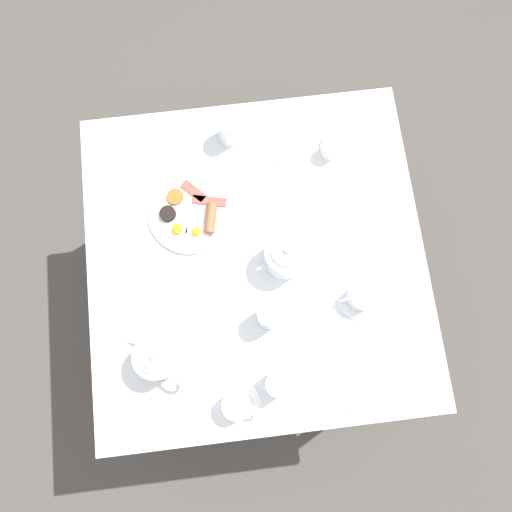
{
  "coord_description": "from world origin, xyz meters",
  "views": [
    {
      "loc": [
        -0.32,
        0.04,
        2.24
      ],
      "look_at": [
        0.0,
        0.0,
        0.79
      ],
      "focal_mm": 35.0,
      "sensor_mm": 36.0,
      "label": 1
    }
  ],
  "objects_px": {
    "teacup_with_saucer_left": "(237,405)",
    "water_glass_tall": "(269,315)",
    "breakfast_plate": "(191,214)",
    "wine_glass_spare": "(278,383)",
    "teapot_far": "(286,255)",
    "water_glass_short": "(229,129)",
    "teapot_near": "(159,358)",
    "fork_by_plate": "(356,380)",
    "knife_by_plate": "(282,174)",
    "fork_spare": "(126,267)",
    "teacup_with_saucer_right": "(361,296)",
    "creamer_jug": "(330,148)",
    "spoon_for_tea": "(361,243)"
  },
  "relations": [
    {
      "from": "teacup_with_saucer_left",
      "to": "water_glass_tall",
      "type": "xyz_separation_m",
      "value": [
        0.23,
        -0.12,
        0.02
      ]
    },
    {
      "from": "breakfast_plate",
      "to": "wine_glass_spare",
      "type": "relative_size",
      "value": 2.57
    },
    {
      "from": "teapot_far",
      "to": "teacup_with_saucer_left",
      "type": "bearing_deg",
      "value": 42.93
    },
    {
      "from": "teapot_far",
      "to": "water_glass_short",
      "type": "distance_m",
      "value": 0.44
    },
    {
      "from": "teapot_near",
      "to": "fork_by_plate",
      "type": "distance_m",
      "value": 0.56
    },
    {
      "from": "knife_by_plate",
      "to": "fork_spare",
      "type": "distance_m",
      "value": 0.56
    },
    {
      "from": "teapot_far",
      "to": "teacup_with_saucer_right",
      "type": "bearing_deg",
      "value": 123.14
    },
    {
      "from": "teacup_with_saucer_left",
      "to": "fork_by_plate",
      "type": "bearing_deg",
      "value": -85.91
    },
    {
      "from": "wine_glass_spare",
      "to": "fork_spare",
      "type": "relative_size",
      "value": 0.74
    },
    {
      "from": "creamer_jug",
      "to": "spoon_for_tea",
      "type": "height_order",
      "value": "creamer_jug"
    },
    {
      "from": "water_glass_tall",
      "to": "water_glass_short",
      "type": "xyz_separation_m",
      "value": [
        0.59,
        0.05,
        -0.0
      ]
    },
    {
      "from": "breakfast_plate",
      "to": "knife_by_plate",
      "type": "height_order",
      "value": "breakfast_plate"
    },
    {
      "from": "water_glass_tall",
      "to": "creamer_jug",
      "type": "height_order",
      "value": "water_glass_tall"
    },
    {
      "from": "teacup_with_saucer_left",
      "to": "creamer_jug",
      "type": "height_order",
      "value": "teacup_with_saucer_left"
    },
    {
      "from": "teapot_far",
      "to": "wine_glass_spare",
      "type": "height_order",
      "value": "teapot_far"
    },
    {
      "from": "water_glass_tall",
      "to": "fork_by_plate",
      "type": "height_order",
      "value": "water_glass_tall"
    },
    {
      "from": "creamer_jug",
      "to": "fork_spare",
      "type": "distance_m",
      "value": 0.72
    },
    {
      "from": "wine_glass_spare",
      "to": "fork_by_plate",
      "type": "xyz_separation_m",
      "value": [
        -0.02,
        -0.23,
        -0.05
      ]
    },
    {
      "from": "teapot_far",
      "to": "fork_spare",
      "type": "xyz_separation_m",
      "value": [
        0.03,
        0.48,
        -0.05
      ]
    },
    {
      "from": "teacup_with_saucer_right",
      "to": "creamer_jug",
      "type": "distance_m",
      "value": 0.47
    },
    {
      "from": "water_glass_short",
      "to": "wine_glass_spare",
      "type": "bearing_deg",
      "value": -176.19
    },
    {
      "from": "teapot_far",
      "to": "wine_glass_spare",
      "type": "relative_size",
      "value": 2.02
    },
    {
      "from": "teapot_near",
      "to": "spoon_for_tea",
      "type": "bearing_deg",
      "value": -102.14
    },
    {
      "from": "water_glass_short",
      "to": "spoon_for_tea",
      "type": "height_order",
      "value": "water_glass_short"
    },
    {
      "from": "teapot_far",
      "to": "knife_by_plate",
      "type": "relative_size",
      "value": 0.98
    },
    {
      "from": "teacup_with_saucer_right",
      "to": "wine_glass_spare",
      "type": "xyz_separation_m",
      "value": [
        -0.21,
        0.27,
        0.02
      ]
    },
    {
      "from": "breakfast_plate",
      "to": "teapot_near",
      "type": "bearing_deg",
      "value": 163.58
    },
    {
      "from": "water_glass_tall",
      "to": "wine_glass_spare",
      "type": "height_order",
      "value": "water_glass_tall"
    },
    {
      "from": "breakfast_plate",
      "to": "knife_by_plate",
      "type": "relative_size",
      "value": 1.25
    },
    {
      "from": "breakfast_plate",
      "to": "fork_by_plate",
      "type": "distance_m",
      "value": 0.69
    },
    {
      "from": "water_glass_short",
      "to": "fork_spare",
      "type": "distance_m",
      "value": 0.53
    },
    {
      "from": "wine_glass_spare",
      "to": "fork_spare",
      "type": "bearing_deg",
      "value": 46.25
    },
    {
      "from": "knife_by_plate",
      "to": "water_glass_tall",
      "type": "bearing_deg",
      "value": 167.61
    },
    {
      "from": "knife_by_plate",
      "to": "teacup_with_saucer_left",
      "type": "bearing_deg",
      "value": 162.25
    },
    {
      "from": "breakfast_plate",
      "to": "fork_spare",
      "type": "height_order",
      "value": "breakfast_plate"
    },
    {
      "from": "teapot_far",
      "to": "teacup_with_saucer_left",
      "type": "distance_m",
      "value": 0.44
    },
    {
      "from": "teacup_with_saucer_left",
      "to": "fork_spare",
      "type": "xyz_separation_m",
      "value": [
        0.43,
        0.29,
        -0.03
      ]
    },
    {
      "from": "teapot_near",
      "to": "fork_by_plate",
      "type": "relative_size",
      "value": 1.09
    },
    {
      "from": "teacup_with_saucer_left",
      "to": "knife_by_plate",
      "type": "bearing_deg",
      "value": -17.75
    },
    {
      "from": "water_glass_tall",
      "to": "creamer_jug",
      "type": "relative_size",
      "value": 1.36
    },
    {
      "from": "breakfast_plate",
      "to": "water_glass_short",
      "type": "bearing_deg",
      "value": -30.41
    },
    {
      "from": "water_glass_short",
      "to": "creamer_jug",
      "type": "relative_size",
      "value": 1.24
    },
    {
      "from": "teacup_with_saucer_left",
      "to": "wine_glass_spare",
      "type": "height_order",
      "value": "wine_glass_spare"
    },
    {
      "from": "teacup_with_saucer_left",
      "to": "wine_glass_spare",
      "type": "xyz_separation_m",
      "value": [
        0.04,
        -0.12,
        0.02
      ]
    },
    {
      "from": "water_glass_tall",
      "to": "fork_by_plate",
      "type": "distance_m",
      "value": 0.31
    },
    {
      "from": "teacup_with_saucer_left",
      "to": "fork_spare",
      "type": "distance_m",
      "value": 0.52
    },
    {
      "from": "creamer_jug",
      "to": "spoon_for_tea",
      "type": "relative_size",
      "value": 0.51
    },
    {
      "from": "spoon_for_tea",
      "to": "teacup_with_saucer_left",
      "type": "bearing_deg",
      "value": 134.85
    },
    {
      "from": "teapot_far",
      "to": "spoon_for_tea",
      "type": "distance_m",
      "value": 0.24
    },
    {
      "from": "creamer_jug",
      "to": "teapot_far",
      "type": "bearing_deg",
      "value": 150.71
    }
  ]
}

